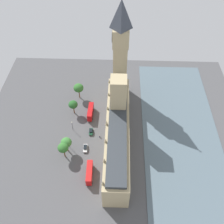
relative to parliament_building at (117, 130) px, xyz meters
name	(u,v)px	position (x,y,z in m)	size (l,w,h in m)	color
ground_plane	(113,143)	(1.99, 1.61, -8.86)	(136.84, 136.84, 0.00)	#4C4C4F
river_thames	(182,145)	(-32.28, 1.61, -8.74)	(38.31, 123.16, 0.25)	slate
parliament_building	(117,130)	(0.00, 0.00, 0.00)	(10.94, 64.39, 31.74)	tan
clock_tower	(120,50)	(-0.41, -35.71, 20.11)	(8.34, 8.34, 56.00)	tan
double_decker_bus_trailing	(90,112)	(14.78, -16.57, -6.23)	(2.85, 10.56, 4.75)	#B20C0F
car_dark_green_under_trees	(91,131)	(13.54, -4.57, -7.98)	(2.08, 4.25, 1.74)	#19472D
car_white_by_river_gate	(85,148)	(15.33, 5.62, -7.98)	(2.19, 4.64, 1.74)	silver
double_decker_bus_leading	(89,173)	(11.87, 19.72, -6.23)	(2.87, 10.56, 4.75)	red
pedestrian_kerbside	(100,137)	(8.80, -1.65, -8.17)	(0.65, 0.62, 1.54)	black
plane_tree_far_end	(73,105)	(23.91, -17.75, -2.29)	(4.89, 4.89, 8.71)	brown
plane_tree_near_tower	(79,88)	(22.45, -29.90, -1.45)	(5.56, 5.56, 9.83)	brown
plane_tree_midblock	(66,142)	(23.64, 6.92, -1.98)	(5.10, 5.10, 9.12)	brown
plane_tree_corner	(63,148)	(24.53, 10.14, -1.63)	(4.98, 4.98, 9.42)	brown
street_lamp_opposite_hall	(68,142)	(23.21, 4.77, -4.34)	(0.56, 0.56, 6.50)	black
street_lamp_slot_10	(72,124)	(23.03, -6.04, -4.46)	(0.56, 0.56, 6.31)	black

